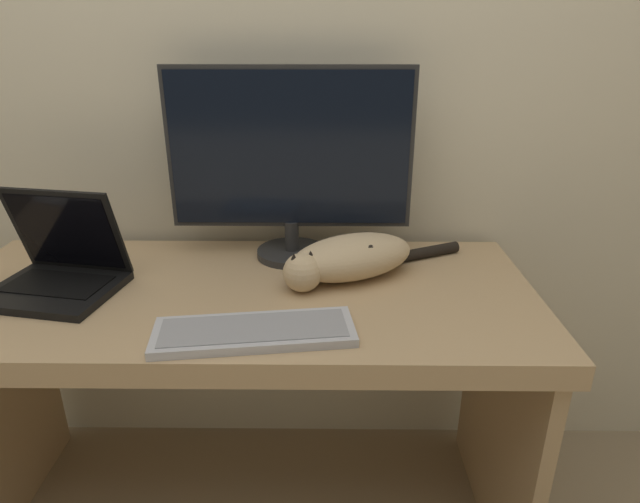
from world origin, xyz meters
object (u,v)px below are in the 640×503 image
at_px(external_keyboard, 254,332).
at_px(cat, 349,257).
at_px(laptop, 58,271).
at_px(monitor, 290,161).

xyz_separation_m(external_keyboard, cat, (0.21, 0.30, 0.05)).
bearing_deg(laptop, monitor, 31.78).
relative_size(external_keyboard, cat, 0.87).
bearing_deg(monitor, laptop, -158.65).
bearing_deg(laptop, external_keyboard, -12.66).
distance_m(monitor, laptop, 0.66).
bearing_deg(cat, external_keyboard, -150.58).
distance_m(external_keyboard, cat, 0.37).
bearing_deg(external_keyboard, cat, 46.62).
bearing_deg(monitor, cat, -42.98).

